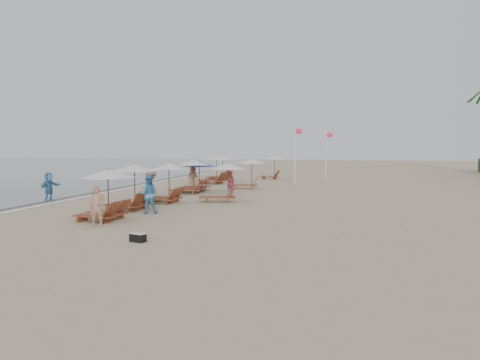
% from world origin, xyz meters
% --- Properties ---
extents(ground, '(160.00, 160.00, 0.00)m').
position_xyz_m(ground, '(0.00, 0.00, 0.00)').
color(ground, tan).
rests_on(ground, ground).
extents(wet_sand_band, '(3.20, 140.00, 0.01)m').
position_xyz_m(wet_sand_band, '(-12.50, 10.00, 0.00)').
color(wet_sand_band, '#6B5E4C').
rests_on(wet_sand_band, ground).
extents(foam_line, '(0.50, 140.00, 0.02)m').
position_xyz_m(foam_line, '(-11.20, 10.00, 0.01)').
color(foam_line, white).
rests_on(foam_line, ground).
extents(lounger_station_0, '(2.67, 2.45, 2.22)m').
position_xyz_m(lounger_station_0, '(-5.33, -3.24, 1.20)').
color(lounger_station_0, brown).
rests_on(lounger_station_0, ground).
extents(lounger_station_1, '(2.74, 2.41, 2.31)m').
position_xyz_m(lounger_station_1, '(-5.73, 0.15, 1.15)').
color(lounger_station_1, brown).
rests_on(lounger_station_1, ground).
extents(lounger_station_2, '(2.42, 2.02, 2.26)m').
position_xyz_m(lounger_station_2, '(-5.08, 3.25, 1.08)').
color(lounger_station_2, brown).
rests_on(lounger_station_2, ground).
extents(lounger_station_3, '(2.63, 2.25, 2.28)m').
position_xyz_m(lounger_station_3, '(-5.39, 8.35, 1.07)').
color(lounger_station_3, brown).
rests_on(lounger_station_3, ground).
extents(lounger_station_4, '(2.69, 2.37, 2.09)m').
position_xyz_m(lounger_station_4, '(-5.52, 10.28, 1.08)').
color(lounger_station_4, brown).
rests_on(lounger_station_4, ground).
extents(lounger_station_5, '(2.84, 2.44, 2.39)m').
position_xyz_m(lounger_station_5, '(-6.04, 16.43, 1.16)').
color(lounger_station_5, brown).
rests_on(lounger_station_5, ground).
extents(lounger_station_6, '(2.71, 2.39, 2.22)m').
position_xyz_m(lounger_station_6, '(-6.52, 20.26, 1.06)').
color(lounger_station_6, brown).
rests_on(lounger_station_6, ground).
extents(inland_station_0, '(2.82, 2.24, 2.22)m').
position_xyz_m(inland_station_0, '(-2.00, 4.43, 1.32)').
color(inland_station_0, brown).
rests_on(inland_station_0, ground).
extents(inland_station_1, '(2.75, 2.24, 2.22)m').
position_xyz_m(inland_station_1, '(-2.27, 12.73, 1.35)').
color(inland_station_1, brown).
rests_on(inland_station_1, ground).
extents(inland_station_2, '(2.57, 2.24, 2.22)m').
position_xyz_m(inland_station_2, '(-2.07, 23.07, 1.47)').
color(inland_station_2, brown).
rests_on(inland_station_2, ground).
extents(beachgoer_near, '(0.72, 0.62, 1.66)m').
position_xyz_m(beachgoer_near, '(-4.76, -4.82, 0.83)').
color(beachgoer_near, '#9F6D56').
rests_on(beachgoer_near, ground).
extents(beachgoer_mid_a, '(1.08, 0.95, 1.86)m').
position_xyz_m(beachgoer_mid_a, '(-4.29, -0.89, 0.93)').
color(beachgoer_mid_a, teal).
rests_on(beachgoer_mid_a, ground).
extents(beachgoer_mid_b, '(1.37, 1.34, 1.88)m').
position_xyz_m(beachgoer_mid_b, '(-5.63, 2.51, 0.94)').
color(beachgoer_mid_b, brown).
rests_on(beachgoer_mid_b, ground).
extents(beachgoer_far_a, '(0.48, 1.01, 1.68)m').
position_xyz_m(beachgoer_far_a, '(-2.04, 6.38, 0.84)').
color(beachgoer_far_a, '#D4556D').
rests_on(beachgoer_far_a, ground).
extents(beachgoer_far_b, '(1.01, 0.97, 1.74)m').
position_xyz_m(beachgoer_far_b, '(-6.00, 10.87, 0.87)').
color(beachgoer_far_b, '#A37358').
rests_on(beachgoer_far_b, ground).
extents(waterline_walker, '(0.68, 1.60, 1.68)m').
position_xyz_m(waterline_walker, '(-12.01, 2.51, 0.84)').
color(waterline_walker, teal).
rests_on(waterline_walker, ground).
extents(duffel_bag, '(0.61, 0.43, 0.31)m').
position_xyz_m(duffel_bag, '(-1.90, -7.22, 0.16)').
color(duffel_bag, black).
rests_on(duffel_bag, ground).
extents(flag_pole_near, '(0.59, 0.08, 4.76)m').
position_xyz_m(flag_pole_near, '(0.73, 17.25, 2.63)').
color(flag_pole_near, silver).
rests_on(flag_pole_near, ground).
extents(flag_pole_far, '(0.60, 0.08, 4.51)m').
position_xyz_m(flag_pole_far, '(3.08, 21.39, 2.50)').
color(flag_pole_far, silver).
rests_on(flag_pole_far, ground).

